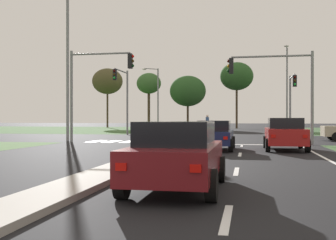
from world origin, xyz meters
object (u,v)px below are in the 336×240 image
object	(u,v)px
car_maroon_fourth	(177,155)
treeline_near	(107,81)
car_navy_third	(215,135)
street_lamp_fourth	(157,95)
treeline_third	(188,91)
street_lamp_third	(287,85)
street_lamp_second	(71,55)
traffic_signal_near_left	(93,80)
traffic_signal_far_right	(292,94)
treeline_fourth	(237,76)
traffic_signal_near_right	(280,80)
treeline_second	(149,84)
pedestrian_at_median	(207,122)
traffic_signal_far_left	(123,90)
car_red_second	(285,134)

from	to	relation	value
car_maroon_fourth	treeline_near	size ratio (longest dim) A/B	0.41
car_navy_third	street_lamp_fourth	xyz separation A→B (m)	(-10.89, 36.56, 4.08)
treeline_third	street_lamp_fourth	bearing A→B (deg)	-117.14
street_lamp_third	treeline_near	size ratio (longest dim) A/B	1.00
street_lamp_second	street_lamp_third	size ratio (longest dim) A/B	1.07
traffic_signal_near_left	treeline_near	size ratio (longest dim) A/B	0.60
traffic_signal_far_right	street_lamp_second	size ratio (longest dim) A/B	0.50
treeline_fourth	traffic_signal_near_left	bearing A→B (deg)	-101.67
traffic_signal_near_right	treeline_near	world-z (taller)	treeline_near
street_lamp_third	treeline_second	distance (m)	23.49
car_navy_third	traffic_signal_far_right	size ratio (longest dim) A/B	0.80
car_navy_third	treeline_near	bearing A→B (deg)	114.65
traffic_signal_near_left	treeline_second	distance (m)	39.23
traffic_signal_near_left	street_lamp_third	distance (m)	30.27
pedestrian_at_median	treeline_third	xyz separation A→B (m)	(-5.06, 21.85, 4.55)
street_lamp_second	traffic_signal_far_left	bearing A→B (deg)	85.82
traffic_signal_far_left	street_lamp_third	xyz separation A→B (m)	(16.09, 14.72, 1.45)
street_lamp_second	pedestrian_at_median	xyz separation A→B (m)	(8.18, 14.98, -4.78)
traffic_signal_near_left	pedestrian_at_median	world-z (taller)	traffic_signal_near_left
traffic_signal_far_left	treeline_second	world-z (taller)	treeline_second
car_navy_third	street_lamp_second	xyz separation A→B (m)	(-10.54, 6.49, 5.26)
street_lamp_third	car_navy_third	bearing A→B (deg)	-101.34
traffic_signal_far_left	pedestrian_at_median	world-z (taller)	traffic_signal_far_left
street_lamp_fourth	pedestrian_at_median	bearing A→B (deg)	-60.54
traffic_signal_near_right	traffic_signal_near_left	bearing A→B (deg)	180.00
traffic_signal_far_left	street_lamp_third	size ratio (longest dim) A/B	0.61
street_lamp_fourth	car_navy_third	bearing A→B (deg)	-73.41
traffic_signal_near_right	traffic_signal_near_left	size ratio (longest dim) A/B	0.92
traffic_signal_near_left	pedestrian_at_median	distance (m)	17.81
car_navy_third	traffic_signal_near_right	xyz separation A→B (m)	(3.54, 4.93, 3.12)
street_lamp_third	car_red_second	bearing A→B (deg)	-95.22
street_lamp_fourth	treeline_fourth	xyz separation A→B (m)	(10.87, 8.45, 3.24)
traffic_signal_near_right	car_red_second	bearing A→B (deg)	-90.87
car_navy_third	treeline_fourth	size ratio (longest dim) A/B	0.42
traffic_signal_near_right	street_lamp_third	distance (m)	26.68
traffic_signal_far_left	traffic_signal_far_right	bearing A→B (deg)	-0.09
traffic_signal_far_left	car_navy_third	bearing A→B (deg)	-59.59
street_lamp_second	treeline_second	distance (m)	37.34
traffic_signal_far_right	traffic_signal_near_left	bearing A→B (deg)	-139.41
street_lamp_fourth	treeline_fourth	bearing A→B (deg)	37.87
treeline_near	treeline_third	bearing A→B (deg)	-16.63
traffic_signal_near_left	street_lamp_fourth	xyz separation A→B (m)	(-2.59, 31.63, 0.71)
car_red_second	car_maroon_fourth	world-z (taller)	car_red_second
traffic_signal_far_left	street_lamp_second	bearing A→B (deg)	-94.18
car_maroon_fourth	treeline_second	xyz separation A→B (m)	(-13.77, 55.73, 6.25)
street_lamp_fourth	pedestrian_at_median	world-z (taller)	street_lamp_fourth
treeline_near	traffic_signal_far_left	bearing A→B (deg)	-68.70
street_lamp_second	treeline_fourth	world-z (taller)	street_lamp_second
car_navy_third	street_lamp_second	distance (m)	13.45
street_lamp_third	treeline_near	xyz separation A→B (m)	(-28.16, 16.22, 2.24)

